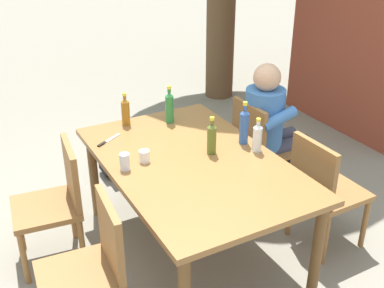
# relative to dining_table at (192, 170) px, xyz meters

# --- Properties ---
(ground_plane) EXTENTS (24.00, 24.00, 0.00)m
(ground_plane) POSITION_rel_dining_table_xyz_m (0.00, 0.00, -0.67)
(ground_plane) COLOR gray
(dining_table) EXTENTS (1.71, 1.09, 0.75)m
(dining_table) POSITION_rel_dining_table_xyz_m (0.00, 0.00, 0.00)
(dining_table) COLOR olive
(dining_table) RESTS_ON ground_plane
(chair_far_left) EXTENTS (0.45, 0.45, 0.87)m
(chair_far_left) POSITION_rel_dining_table_xyz_m (-0.38, 0.85, -0.18)
(chair_far_left) COLOR olive
(chair_far_left) RESTS_ON ground_plane
(chair_near_right) EXTENTS (0.48, 0.48, 0.87)m
(chair_near_right) POSITION_rel_dining_table_xyz_m (0.39, -0.85, -0.18)
(chair_near_right) COLOR olive
(chair_near_right) RESTS_ON ground_plane
(chair_far_right) EXTENTS (0.44, 0.44, 0.87)m
(chair_far_right) POSITION_rel_dining_table_xyz_m (0.38, 0.85, -0.18)
(chair_far_right) COLOR olive
(chair_far_right) RESTS_ON ground_plane
(chair_near_left) EXTENTS (0.49, 0.49, 0.87)m
(chair_near_left) POSITION_rel_dining_table_xyz_m (-0.37, -0.85, -0.18)
(chair_near_left) COLOR olive
(chair_near_left) RESTS_ON ground_plane
(person_in_white_shirt) EXTENTS (0.47, 0.61, 1.18)m
(person_in_white_shirt) POSITION_rel_dining_table_xyz_m (-0.38, 0.95, -0.01)
(person_in_white_shirt) COLOR #3D70B2
(person_in_white_shirt) RESTS_ON ground_plane
(bottle_amber) EXTENTS (0.06, 0.06, 0.26)m
(bottle_amber) POSITION_rel_dining_table_xyz_m (-0.75, -0.17, 0.19)
(bottle_amber) COLOR #996019
(bottle_amber) RESTS_ON dining_table
(bottle_green) EXTENTS (0.06, 0.06, 0.30)m
(bottle_green) POSITION_rel_dining_table_xyz_m (-0.63, 0.14, 0.21)
(bottle_green) COLOR #287A38
(bottle_green) RESTS_ON dining_table
(bottle_blue) EXTENTS (0.06, 0.06, 0.32)m
(bottle_blue) POSITION_rel_dining_table_xyz_m (-0.05, 0.45, 0.21)
(bottle_blue) COLOR #2D56A3
(bottle_blue) RESTS_ON dining_table
(bottle_olive) EXTENTS (0.06, 0.06, 0.27)m
(bottle_olive) POSITION_rel_dining_table_xyz_m (-0.02, 0.16, 0.19)
(bottle_olive) COLOR #566623
(bottle_olive) RESTS_ON dining_table
(bottle_clear) EXTENTS (0.06, 0.06, 0.25)m
(bottle_clear) POSITION_rel_dining_table_xyz_m (0.10, 0.46, 0.18)
(bottle_clear) COLOR white
(bottle_clear) RESTS_ON dining_table
(cup_white) EXTENTS (0.07, 0.07, 0.08)m
(cup_white) POSITION_rel_dining_table_xyz_m (-0.13, -0.29, 0.12)
(cup_white) COLOR white
(cup_white) RESTS_ON dining_table
(cup_glass) EXTENTS (0.07, 0.07, 0.11)m
(cup_glass) POSITION_rel_dining_table_xyz_m (-0.09, -0.44, 0.14)
(cup_glass) COLOR silver
(cup_glass) RESTS_ON dining_table
(table_knife) EXTENTS (0.15, 0.21, 0.01)m
(table_knife) POSITION_rel_dining_table_xyz_m (-0.54, -0.41, 0.08)
(table_knife) COLOR silver
(table_knife) RESTS_ON dining_table
(backpack_by_near_side) EXTENTS (0.30, 0.24, 0.41)m
(backpack_by_near_side) POSITION_rel_dining_table_xyz_m (-1.31, -0.10, -0.47)
(backpack_by_near_side) COLOR black
(backpack_by_near_side) RESTS_ON ground_plane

